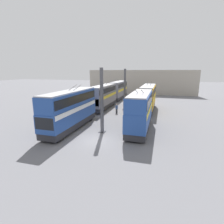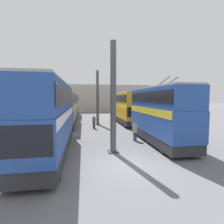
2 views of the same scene
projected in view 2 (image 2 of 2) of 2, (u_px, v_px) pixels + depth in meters
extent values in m
plane|color=slate|center=(121.00, 166.00, 10.45)|extent=(240.00, 240.00, 0.00)
cube|color=#A8A093|center=(90.00, 98.00, 50.97)|extent=(0.50, 36.00, 8.00)
cylinder|color=#4C4C51|center=(113.00, 98.00, 12.78)|extent=(0.43, 0.43, 8.15)
cube|color=#333338|center=(113.00, 152.00, 13.10)|extent=(0.78, 0.78, 0.08)
cylinder|color=#4C4C51|center=(98.00, 98.00, 26.36)|extent=(0.43, 0.43, 8.15)
cube|color=#333338|center=(98.00, 124.00, 26.68)|extent=(0.78, 0.78, 0.08)
cylinder|color=black|center=(155.00, 131.00, 19.26)|extent=(0.91, 0.30, 0.91)
cylinder|color=black|center=(136.00, 131.00, 18.91)|extent=(0.91, 0.30, 0.91)
cylinder|color=black|center=(190.00, 147.00, 12.88)|extent=(0.91, 0.30, 0.91)
cylinder|color=black|center=(164.00, 148.00, 12.53)|extent=(0.91, 0.30, 0.91)
cube|color=#28282D|center=(159.00, 136.00, 15.78)|extent=(9.30, 2.45, 0.75)
cube|color=#234793|center=(159.00, 120.00, 15.66)|extent=(9.49, 2.50, 2.20)
cube|color=yellow|center=(159.00, 111.00, 15.60)|extent=(9.20, 2.54, 0.55)
cube|color=#234793|center=(160.00, 98.00, 15.51)|extent=(9.39, 2.43, 1.71)
cube|color=black|center=(160.00, 97.00, 15.50)|extent=(9.11, 2.51, 0.94)
cube|color=#9E9EA3|center=(160.00, 88.00, 15.44)|extent=(9.30, 2.25, 0.14)
cube|color=black|center=(142.00, 113.00, 20.25)|extent=(0.12, 2.30, 1.41)
cylinder|color=#282828|center=(170.00, 82.00, 14.30)|extent=(2.35, 0.07, 0.65)
cylinder|color=#282828|center=(162.00, 82.00, 14.18)|extent=(2.35, 0.07, 0.65)
cylinder|color=black|center=(140.00, 124.00, 24.23)|extent=(0.96, 0.30, 0.96)
cylinder|color=black|center=(125.00, 124.00, 23.88)|extent=(0.96, 0.30, 0.96)
cylinder|color=black|center=(126.00, 117.00, 32.22)|extent=(0.96, 0.30, 0.96)
cylinder|color=black|center=(115.00, 118.00, 31.88)|extent=(0.96, 0.30, 0.96)
cube|color=#28282D|center=(125.00, 119.00, 28.14)|extent=(10.91, 2.45, 0.77)
cube|color=gold|center=(126.00, 111.00, 28.03)|extent=(11.13, 2.50, 1.98)
cube|color=yellow|center=(126.00, 106.00, 27.97)|extent=(10.80, 2.54, 0.55)
cube|color=gold|center=(126.00, 99.00, 27.88)|extent=(11.02, 2.43, 1.82)
cube|color=black|center=(126.00, 98.00, 27.87)|extent=(10.68, 2.51, 1.00)
cube|color=#9E9EA3|center=(126.00, 93.00, 27.80)|extent=(10.91, 2.25, 0.14)
cube|color=black|center=(136.00, 112.00, 22.60)|extent=(0.12, 2.30, 1.27)
cylinder|color=#282828|center=(126.00, 91.00, 29.19)|extent=(2.35, 0.07, 0.65)
cylinder|color=#282828|center=(122.00, 91.00, 29.08)|extent=(2.35, 0.07, 0.65)
cylinder|color=black|center=(57.00, 170.00, 8.51)|extent=(1.08, 0.30, 1.08)
cylinder|color=black|center=(10.00, 173.00, 8.17)|extent=(1.08, 0.30, 1.08)
cylinder|color=black|center=(70.00, 134.00, 16.87)|extent=(1.08, 0.30, 1.08)
cylinder|color=black|center=(47.00, 135.00, 16.53)|extent=(1.08, 0.30, 1.08)
cube|color=#28282D|center=(51.00, 145.00, 12.61)|extent=(11.27, 2.45, 0.79)
cube|color=#234793|center=(50.00, 125.00, 12.49)|extent=(11.50, 2.50, 2.09)
cube|color=white|center=(50.00, 114.00, 12.43)|extent=(11.15, 2.54, 0.55)
cube|color=#234793|center=(49.00, 97.00, 12.33)|extent=(11.38, 2.43, 1.89)
cube|color=black|center=(49.00, 96.00, 12.33)|extent=(11.04, 2.51, 1.04)
cube|color=#9E9EA3|center=(49.00, 83.00, 12.25)|extent=(11.27, 2.25, 0.14)
cube|color=black|center=(23.00, 142.00, 6.88)|extent=(0.12, 2.30, 1.34)
cylinder|color=#282828|center=(57.00, 80.00, 13.69)|extent=(2.35, 0.07, 0.65)
cylinder|color=#282828|center=(48.00, 79.00, 13.58)|extent=(2.35, 0.07, 0.65)
cylinder|color=black|center=(73.00, 126.00, 21.80)|extent=(1.03, 0.30, 1.03)
cylinder|color=black|center=(55.00, 127.00, 21.46)|extent=(1.03, 0.30, 1.03)
cylinder|color=black|center=(76.00, 119.00, 30.13)|extent=(1.03, 0.30, 1.03)
cylinder|color=black|center=(63.00, 119.00, 29.78)|extent=(1.03, 0.30, 1.03)
cube|color=#28282D|center=(67.00, 121.00, 25.88)|extent=(11.24, 2.45, 0.78)
cube|color=slate|center=(67.00, 112.00, 25.77)|extent=(11.47, 2.50, 1.98)
cube|color=yellow|center=(67.00, 107.00, 25.71)|extent=(11.13, 2.54, 0.55)
cube|color=slate|center=(67.00, 99.00, 25.62)|extent=(11.36, 2.43, 1.69)
cube|color=black|center=(67.00, 99.00, 25.61)|extent=(11.01, 2.51, 0.93)
cube|color=#9E9EA3|center=(67.00, 93.00, 25.55)|extent=(11.24, 2.25, 0.14)
cube|color=black|center=(63.00, 114.00, 20.17)|extent=(0.12, 2.30, 1.27)
cylinder|color=#282828|center=(70.00, 91.00, 26.99)|extent=(2.35, 0.07, 0.65)
cylinder|color=#282828|center=(65.00, 91.00, 26.87)|extent=(2.35, 0.07, 0.65)
cylinder|color=black|center=(78.00, 113.00, 43.10)|extent=(0.95, 0.30, 0.95)
cylinder|color=black|center=(69.00, 113.00, 42.75)|extent=(0.95, 0.30, 0.95)
cylinder|color=black|center=(77.00, 116.00, 35.39)|extent=(0.95, 0.30, 0.95)
cylinder|color=black|center=(66.00, 116.00, 35.05)|extent=(0.95, 0.30, 0.95)
cube|color=#28282D|center=(72.00, 113.00, 38.96)|extent=(10.62, 2.45, 0.76)
cube|color=slate|center=(72.00, 107.00, 38.85)|extent=(10.83, 2.50, 1.97)
cube|color=yellow|center=(72.00, 104.00, 38.79)|extent=(10.51, 2.54, 0.55)
cube|color=slate|center=(72.00, 99.00, 38.70)|extent=(10.73, 2.43, 1.76)
cube|color=black|center=(72.00, 98.00, 38.70)|extent=(10.40, 2.51, 0.97)
cube|color=#9E9EA3|center=(72.00, 95.00, 38.63)|extent=(10.62, 2.25, 0.14)
cube|color=black|center=(74.00, 105.00, 44.10)|extent=(0.12, 2.30, 1.26)
cylinder|color=#282828|center=(73.00, 93.00, 37.32)|extent=(2.35, 0.07, 0.65)
cylinder|color=#282828|center=(70.00, 93.00, 37.21)|extent=(2.35, 0.07, 0.65)
cube|color=#384251|center=(135.00, 136.00, 16.61)|extent=(0.30, 0.35, 0.80)
cube|color=tan|center=(135.00, 129.00, 16.55)|extent=(0.38, 0.48, 0.70)
sphere|color=#A37A5B|center=(135.00, 124.00, 16.51)|extent=(0.23, 0.23, 0.23)
cube|color=#2D2D33|center=(94.00, 125.00, 23.27)|extent=(0.21, 0.31, 0.81)
cube|color=#3D5684|center=(94.00, 120.00, 23.21)|extent=(0.25, 0.43, 0.71)
sphere|color=tan|center=(94.00, 116.00, 23.17)|extent=(0.23, 0.23, 0.23)
cylinder|color=#B28E23|center=(113.00, 122.00, 25.97)|extent=(0.59, 0.59, 0.94)
cylinder|color=#B28E23|center=(113.00, 122.00, 25.97)|extent=(0.62, 0.62, 0.04)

